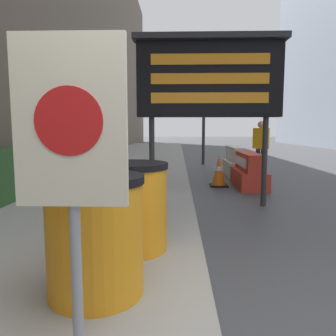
{
  "coord_description": "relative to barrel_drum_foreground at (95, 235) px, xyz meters",
  "views": [
    {
      "loc": [
        -0.27,
        -1.73,
        1.4
      ],
      "look_at": [
        -0.58,
        8.39,
        0.2
      ],
      "focal_mm": 35.0,
      "sensor_mm": 36.0,
      "label": 1
    }
  ],
  "objects": [
    {
      "name": "bare_tree",
      "position": [
        -2.27,
        7.7,
        1.22
      ],
      "size": [
        1.52,
        1.52,
        3.42
      ],
      "color": "#4C3D2D",
      "rests_on": "sidewalk_left"
    },
    {
      "name": "barrel_drum_foreground",
      "position": [
        0.0,
        0.0,
        0.0
      ],
      "size": [
        0.75,
        0.75,
        0.91
      ],
      "color": "orange",
      "rests_on": "sidewalk_left"
    },
    {
      "name": "barrel_drum_middle",
      "position": [
        0.15,
        0.93,
        0.0
      ],
      "size": [
        0.75,
        0.75,
        0.91
      ],
      "color": "orange",
      "rests_on": "sidewalk_left"
    },
    {
      "name": "warning_sign",
      "position": [
        0.07,
        -0.7,
        0.72
      ],
      "size": [
        0.59,
        0.08,
        1.73
      ],
      "color": "gray",
      "rests_on": "sidewalk_left"
    },
    {
      "name": "message_board",
      "position": [
        1.17,
        3.58,
        1.68
      ],
      "size": [
        2.68,
        0.36,
        3.03
      ],
      "color": "#28282B",
      "rests_on": "ground_plane"
    },
    {
      "name": "jersey_barrier_red_striped",
      "position": [
        2.34,
        5.56,
        -0.24
      ],
      "size": [
        0.64,
        1.62,
        0.83
      ],
      "color": "red",
      "rests_on": "ground_plane"
    },
    {
      "name": "jersey_barrier_white",
      "position": [
        2.34,
        7.56,
        -0.22
      ],
      "size": [
        0.51,
        1.7,
        0.88
      ],
      "color": "silver",
      "rests_on": "ground_plane"
    },
    {
      "name": "traffic_cone_near",
      "position": [
        1.63,
        5.64,
        -0.23
      ],
      "size": [
        0.43,
        0.43,
        0.77
      ],
      "color": "black",
      "rests_on": "ground_plane"
    },
    {
      "name": "traffic_light_near_curb",
      "position": [
        1.64,
        10.65,
        2.57
      ],
      "size": [
        0.28,
        0.44,
        4.41
      ],
      "color": "#2D2D30",
      "rests_on": "ground_plane"
    },
    {
      "name": "pedestrian_worker",
      "position": [
        3.2,
        7.92,
        0.37
      ],
      "size": [
        0.47,
        0.5,
        1.66
      ],
      "rotation": [
        0.0,
        0.0,
        5.38
      ],
      "color": "#23283D",
      "rests_on": "ground_plane"
    }
  ]
}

